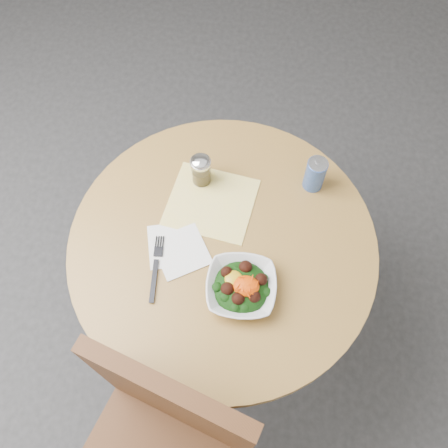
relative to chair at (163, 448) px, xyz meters
name	(u,v)px	position (x,y,z in m)	size (l,w,h in m)	color
ground	(223,317)	(0.11, 0.55, -0.55)	(6.00, 6.00, 0.00)	#292A2C
table	(223,269)	(0.11, 0.55, 0.00)	(0.90, 0.90, 0.75)	black
chair	(163,448)	(0.00, 0.00, 0.00)	(0.55, 0.55, 0.99)	#512A17
cloth_napkin	(211,202)	(0.06, 0.68, 0.20)	(0.25, 0.23, 0.00)	yellow
paper_napkins	(177,248)	(-0.02, 0.52, 0.20)	(0.21, 0.20, 0.00)	white
salad_bowl	(241,287)	(0.17, 0.41, 0.23)	(0.20, 0.20, 0.07)	silver
fork	(156,266)	(-0.07, 0.45, 0.21)	(0.03, 0.20, 0.00)	black
spice_shaker	(201,170)	(0.02, 0.76, 0.26)	(0.06, 0.06, 0.11)	silver
beverage_can	(315,174)	(0.36, 0.78, 0.26)	(0.06, 0.06, 0.12)	navy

